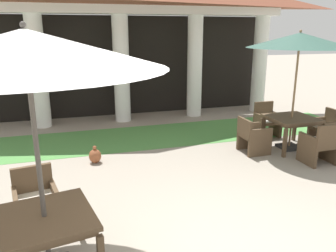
% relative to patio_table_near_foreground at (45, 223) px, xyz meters
% --- Properties ---
extents(background_pavilion, '(10.41, 2.48, 4.53)m').
position_rel_patio_table_near_foreground_xyz_m(background_pavilion, '(1.93, 6.58, 2.79)').
color(background_pavilion, white).
rests_on(background_pavilion, ground).
extents(lawn_strip, '(12.21, 2.02, 0.01)m').
position_rel_patio_table_near_foreground_xyz_m(lawn_strip, '(1.93, 4.68, -0.63)').
color(lawn_strip, '#519347').
rests_on(lawn_strip, ground).
extents(patio_table_near_foreground, '(1.18, 1.18, 0.73)m').
position_rel_patio_table_near_foreground_xyz_m(patio_table_near_foreground, '(0.00, 0.00, 0.00)').
color(patio_table_near_foreground, brown).
rests_on(patio_table_near_foreground, ground).
extents(patio_umbrella_near_foreground, '(2.73, 2.73, 2.75)m').
position_rel_patio_table_near_foreground_xyz_m(patio_umbrella_near_foreground, '(0.00, -0.00, 1.85)').
color(patio_umbrella_near_foreground, '#2D2D2D').
rests_on(patio_umbrella_near_foreground, ground).
extents(patio_chair_near_foreground_north, '(0.63, 0.58, 0.87)m').
position_rel_patio_table_near_foreground_xyz_m(patio_chair_near_foreground_north, '(-0.18, 0.98, -0.23)').
color(patio_chair_near_foreground_north, brown).
rests_on(patio_chair_near_foreground_north, ground).
extents(patio_table_mid_left, '(1.01, 1.01, 0.75)m').
position_rel_patio_table_near_foreground_xyz_m(patio_table_mid_left, '(5.23, 2.85, 0.02)').
color(patio_table_mid_left, brown).
rests_on(patio_table_mid_left, ground).
extents(patio_umbrella_mid_left, '(2.28, 2.28, 2.68)m').
position_rel_patio_table_near_foreground_xyz_m(patio_umbrella_mid_left, '(5.23, 2.85, 1.80)').
color(patio_umbrella_mid_left, '#2D2D2D').
rests_on(patio_umbrella_mid_left, ground).
extents(patio_chair_mid_left_west, '(0.57, 0.58, 0.80)m').
position_rel_patio_table_near_foreground_xyz_m(patio_chair_mid_left_west, '(4.25, 2.85, -0.25)').
color(patio_chair_mid_left_west, brown).
rests_on(patio_chair_mid_left_west, ground).
extents(patio_chair_mid_left_east, '(0.52, 0.56, 0.86)m').
position_rel_patio_table_near_foreground_xyz_m(patio_chair_mid_left_east, '(6.21, 2.84, -0.24)').
color(patio_chair_mid_left_east, brown).
rests_on(patio_chair_mid_left_east, ground).
extents(patio_chair_mid_left_south, '(0.61, 0.57, 0.89)m').
position_rel_patio_table_near_foreground_xyz_m(patio_chair_mid_left_south, '(5.23, 1.86, -0.23)').
color(patio_chair_mid_left_south, brown).
rests_on(patio_chair_mid_left_south, ground).
extents(patio_chair_mid_left_north, '(0.56, 0.52, 0.88)m').
position_rel_patio_table_near_foreground_xyz_m(patio_chair_mid_left_north, '(5.23, 3.83, -0.24)').
color(patio_chair_mid_left_north, brown).
rests_on(patio_chair_mid_left_north, ground).
extents(terracotta_urn, '(0.25, 0.25, 0.38)m').
position_rel_patio_table_near_foreground_xyz_m(terracotta_urn, '(0.80, 3.23, -0.48)').
color(terracotta_urn, brown).
rests_on(terracotta_urn, ground).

